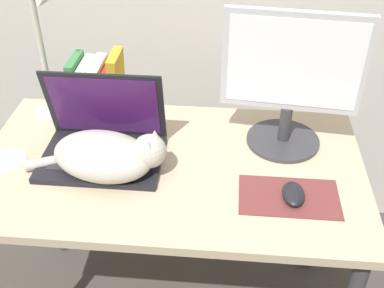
{
  "coord_description": "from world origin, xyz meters",
  "views": [
    {
      "loc": [
        0.17,
        -0.78,
        1.62
      ],
      "look_at": [
        0.07,
        0.29,
        0.83
      ],
      "focal_mm": 45.0,
      "sensor_mm": 36.0,
      "label": 1
    }
  ],
  "objects_px": {
    "laptop": "(103,142)",
    "cd_disc": "(7,160)",
    "external_monitor": "(291,80)",
    "desk_lamp": "(44,23)",
    "computer_mouse": "(293,194)",
    "book_row": "(98,89)",
    "cat": "(108,155)"
  },
  "relations": [
    {
      "from": "computer_mouse",
      "to": "book_row",
      "type": "bearing_deg",
      "value": 149.59
    },
    {
      "from": "laptop",
      "to": "cd_disc",
      "type": "distance_m",
      "value": 0.3
    },
    {
      "from": "laptop",
      "to": "external_monitor",
      "type": "distance_m",
      "value": 0.58
    },
    {
      "from": "laptop",
      "to": "desk_lamp",
      "type": "bearing_deg",
      "value": 135.72
    },
    {
      "from": "computer_mouse",
      "to": "desk_lamp",
      "type": "relative_size",
      "value": 0.2
    },
    {
      "from": "laptop",
      "to": "cat",
      "type": "xyz_separation_m",
      "value": [
        0.04,
        -0.08,
        0.01
      ]
    },
    {
      "from": "laptop",
      "to": "computer_mouse",
      "type": "bearing_deg",
      "value": -14.51
    },
    {
      "from": "external_monitor",
      "to": "cd_disc",
      "type": "relative_size",
      "value": 3.55
    },
    {
      "from": "cat",
      "to": "computer_mouse",
      "type": "bearing_deg",
      "value": -6.81
    },
    {
      "from": "external_monitor",
      "to": "computer_mouse",
      "type": "height_order",
      "value": "external_monitor"
    },
    {
      "from": "laptop",
      "to": "computer_mouse",
      "type": "height_order",
      "value": "laptop"
    },
    {
      "from": "external_monitor",
      "to": "cat",
      "type": "bearing_deg",
      "value": -158.5
    },
    {
      "from": "computer_mouse",
      "to": "cd_disc",
      "type": "height_order",
      "value": "computer_mouse"
    },
    {
      "from": "book_row",
      "to": "cd_disc",
      "type": "distance_m",
      "value": 0.36
    },
    {
      "from": "computer_mouse",
      "to": "desk_lamp",
      "type": "height_order",
      "value": "desk_lamp"
    },
    {
      "from": "laptop",
      "to": "book_row",
      "type": "distance_m",
      "value": 0.23
    },
    {
      "from": "external_monitor",
      "to": "desk_lamp",
      "type": "distance_m",
      "value": 0.75
    },
    {
      "from": "computer_mouse",
      "to": "cat",
      "type": "bearing_deg",
      "value": 173.19
    },
    {
      "from": "desk_lamp",
      "to": "laptop",
      "type": "bearing_deg",
      "value": -44.28
    },
    {
      "from": "laptop",
      "to": "external_monitor",
      "type": "bearing_deg",
      "value": 12.32
    },
    {
      "from": "laptop",
      "to": "cd_disc",
      "type": "bearing_deg",
      "value": -169.95
    },
    {
      "from": "computer_mouse",
      "to": "desk_lamp",
      "type": "distance_m",
      "value": 0.88
    },
    {
      "from": "book_row",
      "to": "cd_disc",
      "type": "bearing_deg",
      "value": -129.49
    },
    {
      "from": "laptop",
      "to": "desk_lamp",
      "type": "height_order",
      "value": "desk_lamp"
    },
    {
      "from": "external_monitor",
      "to": "book_row",
      "type": "xyz_separation_m",
      "value": [
        -0.61,
        0.1,
        -0.12
      ]
    },
    {
      "from": "computer_mouse",
      "to": "desk_lamp",
      "type": "bearing_deg",
      "value": 156.07
    },
    {
      "from": "book_row",
      "to": "desk_lamp",
      "type": "bearing_deg",
      "value": -166.2
    },
    {
      "from": "external_monitor",
      "to": "desk_lamp",
      "type": "xyz_separation_m",
      "value": [
        -0.73,
        0.07,
        0.12
      ]
    },
    {
      "from": "book_row",
      "to": "cd_disc",
      "type": "xyz_separation_m",
      "value": [
        -0.22,
        -0.27,
        -0.1
      ]
    },
    {
      "from": "cat",
      "to": "book_row",
      "type": "distance_m",
      "value": 0.32
    },
    {
      "from": "book_row",
      "to": "desk_lamp",
      "type": "distance_m",
      "value": 0.27
    },
    {
      "from": "laptop",
      "to": "book_row",
      "type": "height_order",
      "value": "laptop"
    }
  ]
}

